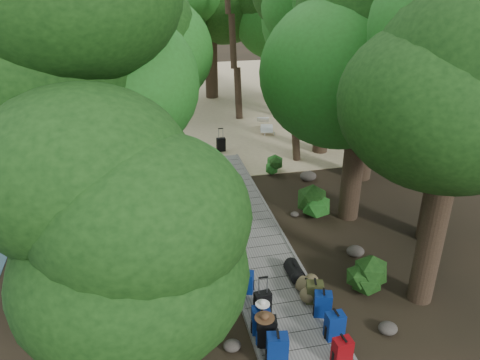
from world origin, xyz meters
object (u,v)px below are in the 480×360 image
object	(u,v)px
lone_suitcase_on_sand	(221,145)
suitcase_on_boardwalk	(263,303)
backpack_right_c	(323,303)
backpack_left_d	(245,281)
backpack_right_b	(335,324)
sun_lounger	(267,126)
backpack_right_d	(315,291)
duffel_right_khaki	(309,288)
kayak	(126,132)
backpack_left_b	(267,330)
backpack_left_a	(277,348)
backpack_right_a	(342,350)
backpack_left_c	(261,319)
duffel_right_black	(294,271)

from	to	relation	value
lone_suitcase_on_sand	suitcase_on_boardwalk	bearing A→B (deg)	-98.26
backpack_right_c	suitcase_on_boardwalk	world-z (taller)	backpack_right_c
backpack_left_d	backpack_right_b	distance (m)	2.51
suitcase_on_boardwalk	lone_suitcase_on_sand	world-z (taller)	suitcase_on_boardwalk
backpack_right_c	sun_lounger	bearing A→B (deg)	97.92
backpack_right_d	duffel_right_khaki	world-z (taller)	backpack_right_d
kayak	lone_suitcase_on_sand	bearing A→B (deg)	-30.68
backpack_left_b	sun_lounger	xyz separation A→B (m)	(3.79, 13.46, -0.19)
backpack_left_a	suitcase_on_boardwalk	world-z (taller)	backpack_left_a
backpack_right_d	kayak	world-z (taller)	backpack_right_d
backpack_left_d	backpack_right_b	size ratio (longest dim) A/B	0.87
backpack_left_b	backpack_left_a	bearing A→B (deg)	-73.13
lone_suitcase_on_sand	backpack_right_a	bearing A→B (deg)	-91.92
sun_lounger	suitcase_on_boardwalk	bearing A→B (deg)	-91.30
sun_lounger	kayak	bearing A→B (deg)	-174.38
backpack_left_d	sun_lounger	distance (m)	12.23
backpack_left_b	lone_suitcase_on_sand	distance (m)	11.58
backpack_left_a	backpack_left_b	size ratio (longest dim) A/B	1.06
backpack_right_d	lone_suitcase_on_sand	distance (m)	10.44
backpack_left_c	backpack_right_d	bearing A→B (deg)	31.94
backpack_right_b	backpack_right_c	bearing A→B (deg)	86.15
duffel_right_black	suitcase_on_boardwalk	xyz separation A→B (m)	(-1.18, -1.16, 0.11)
backpack_right_a	backpack_right_d	bearing A→B (deg)	80.95
backpack_left_a	backpack_right_b	world-z (taller)	backpack_left_a
backpack_right_b	lone_suitcase_on_sand	size ratio (longest dim) A/B	1.20
backpack_right_b	backpack_right_d	bearing A→B (deg)	87.62
backpack_left_d	lone_suitcase_on_sand	size ratio (longest dim) A/B	1.04
backpack_left_c	sun_lounger	world-z (taller)	backpack_left_c
backpack_right_a	sun_lounger	bearing A→B (deg)	75.39
backpack_left_a	suitcase_on_boardwalk	bearing A→B (deg)	96.90
backpack_left_a	kayak	xyz separation A→B (m)	(-2.96, 15.10, -0.35)
backpack_left_a	duffel_right_black	xyz separation A→B (m)	(1.28, 2.67, -0.21)
backpack_right_b	kayak	size ratio (longest dim) A/B	0.22
backpack_right_a	duffel_right_black	xyz separation A→B (m)	(-0.03, 2.94, -0.14)
backpack_right_c	lone_suitcase_on_sand	size ratio (longest dim) A/B	1.15
suitcase_on_boardwalk	duffel_right_khaki	bearing A→B (deg)	11.81
backpack_right_d	duffel_right_khaki	size ratio (longest dim) A/B	1.05
suitcase_on_boardwalk	backpack_left_b	bearing A→B (deg)	-105.98
backpack_right_c	lone_suitcase_on_sand	xyz separation A→B (m)	(-0.36, 10.92, -0.14)
backpack_right_a	backpack_left_b	bearing A→B (deg)	143.62
backpack_right_b	lone_suitcase_on_sand	world-z (taller)	backpack_right_b
lone_suitcase_on_sand	kayak	size ratio (longest dim) A/B	0.19
backpack_right_b	sun_lounger	size ratio (longest dim) A/B	0.39
backpack_left_d	backpack_left_c	bearing A→B (deg)	-67.14
backpack_left_d	suitcase_on_boardwalk	bearing A→B (deg)	-54.53
backpack_right_a	duffel_right_khaki	distance (m)	2.21
backpack_right_d	duffel_right_black	world-z (taller)	backpack_right_d
backpack_left_a	suitcase_on_boardwalk	size ratio (longest dim) A/B	1.34
backpack_left_d	backpack_left_b	bearing A→B (deg)	-66.14
backpack_left_a	backpack_right_c	size ratio (longest dim) A/B	1.19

